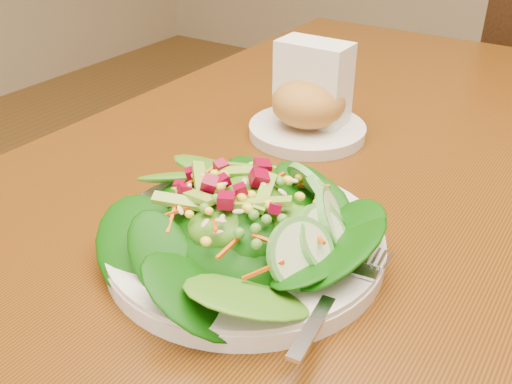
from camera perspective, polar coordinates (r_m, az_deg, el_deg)
dining_table at (r=0.79m, az=10.95°, el=-5.02°), size 0.90×1.40×0.75m
salad_plate at (r=0.57m, az=-0.30°, el=-3.79°), size 0.29×0.28×0.08m
bread_plate at (r=0.82m, az=5.21°, el=7.84°), size 0.17×0.17×0.09m
napkin_holder at (r=0.83m, az=5.72°, el=10.60°), size 0.10×0.06×0.13m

